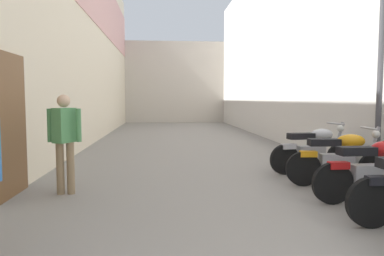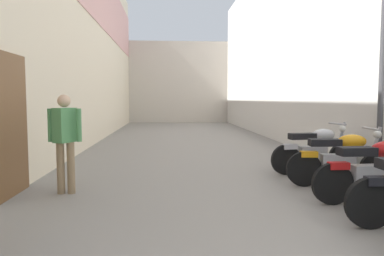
# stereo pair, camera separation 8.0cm
# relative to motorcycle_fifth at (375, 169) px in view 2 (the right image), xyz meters

# --- Properties ---
(ground_plane) EXTENTS (39.25, 39.25, 0.00)m
(ground_plane) POSITION_rel_motorcycle_fifth_xyz_m (-2.22, 4.84, -0.50)
(ground_plane) COLOR gray
(building_left) EXTENTS (0.45, 23.25, 7.42)m
(building_left) POSITION_rel_motorcycle_fifth_xyz_m (-5.58, 6.79, 3.24)
(building_left) COLOR beige
(building_left) RESTS_ON ground
(building_right) EXTENTS (0.45, 23.25, 7.08)m
(building_right) POSITION_rel_motorcycle_fifth_xyz_m (1.14, 6.84, 3.04)
(building_right) COLOR silver
(building_right) RESTS_ON ground
(building_far_end) EXTENTS (9.32, 2.00, 5.18)m
(building_far_end) POSITION_rel_motorcycle_fifth_xyz_m (-2.22, 19.47, 2.09)
(building_far_end) COLOR beige
(building_far_end) RESTS_ON ground
(motorcycle_fifth) EXTENTS (1.85, 0.58, 1.04)m
(motorcycle_fifth) POSITION_rel_motorcycle_fifth_xyz_m (0.00, 0.00, 0.00)
(motorcycle_fifth) COLOR black
(motorcycle_fifth) RESTS_ON ground
(motorcycle_sixth) EXTENTS (1.85, 0.58, 1.04)m
(motorcycle_sixth) POSITION_rel_motorcycle_fifth_xyz_m (-0.00, 1.01, 0.00)
(motorcycle_sixth) COLOR black
(motorcycle_sixth) RESTS_ON ground
(motorcycle_seventh) EXTENTS (1.84, 0.58, 1.04)m
(motorcycle_seventh) POSITION_rel_motorcycle_fifth_xyz_m (-0.00, 2.12, 0.00)
(motorcycle_seventh) COLOR black
(motorcycle_seventh) RESTS_ON ground
(pedestrian_further_down) EXTENTS (0.52, 0.39, 1.57)m
(pedestrian_further_down) POSITION_rel_motorcycle_fifth_xyz_m (-4.58, 0.86, 0.42)
(pedestrian_further_down) COLOR #8C7251
(pedestrian_further_down) RESTS_ON ground
(street_lamp) EXTENTS (0.79, 0.18, 4.58)m
(street_lamp) POSITION_rel_motorcycle_fifth_xyz_m (0.70, 1.23, 2.18)
(street_lamp) COLOR #47474C
(street_lamp) RESTS_ON ground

